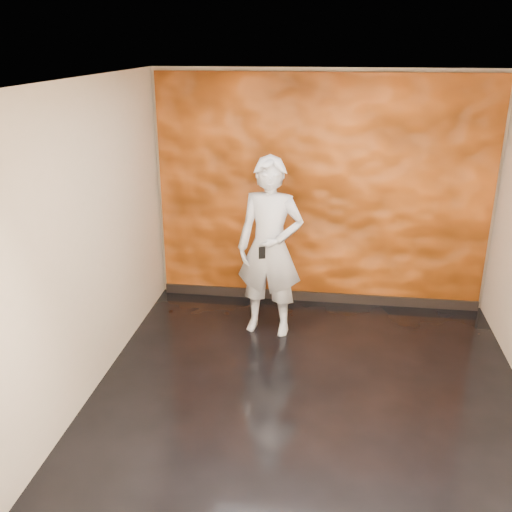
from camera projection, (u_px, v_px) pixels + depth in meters
name	position (u px, v px, depth m)	size (l,w,h in m)	color
room	(314.00, 249.00, 4.91)	(4.02, 4.02, 2.81)	black
feature_wall	(321.00, 194.00, 6.73)	(3.90, 0.06, 2.75)	orange
baseboard	(317.00, 297.00, 7.16)	(3.90, 0.04, 0.12)	black
man	(270.00, 248.00, 6.13)	(0.72, 0.47, 1.98)	#A7ADB7
phone	(262.00, 253.00, 5.87)	(0.07, 0.01, 0.13)	black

